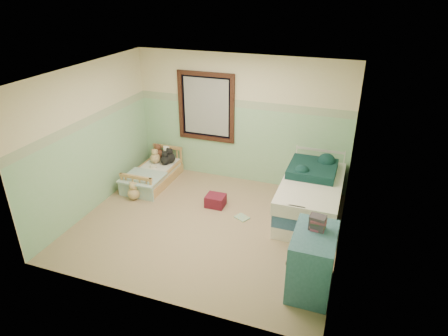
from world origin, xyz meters
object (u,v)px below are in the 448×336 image
(toddler_bed_frame, at_px, (154,178))
(red_pillow, at_px, (216,201))
(plush_floor_cream, at_px, (154,175))
(twin_bed_frame, at_px, (309,209))
(dresser, at_px, (312,261))
(plush_floor_tan, at_px, (134,193))
(floor_book, at_px, (242,218))

(toddler_bed_frame, distance_m, red_pillow, 1.55)
(toddler_bed_frame, height_order, plush_floor_cream, plush_floor_cream)
(twin_bed_frame, distance_m, dresser, 1.86)
(toddler_bed_frame, height_order, plush_floor_tan, plush_floor_tan)
(plush_floor_cream, xyz_separation_m, dresser, (3.43, -2.03, 0.31))
(red_pillow, bearing_deg, floor_book, -22.14)
(twin_bed_frame, relative_size, red_pillow, 5.59)
(dresser, bearing_deg, red_pillow, 141.35)
(dresser, distance_m, red_pillow, 2.46)
(plush_floor_tan, bearing_deg, toddler_bed_frame, 88.17)
(toddler_bed_frame, distance_m, twin_bed_frame, 3.12)
(dresser, distance_m, floor_book, 1.91)
(plush_floor_cream, height_order, plush_floor_tan, same)
(toddler_bed_frame, distance_m, dresser, 3.93)
(toddler_bed_frame, xyz_separation_m, plush_floor_tan, (-0.02, -0.72, 0.03))
(toddler_bed_frame, bearing_deg, dresser, -30.02)
(red_pillow, bearing_deg, plush_floor_tan, -169.41)
(red_pillow, xyz_separation_m, floor_book, (0.57, -0.23, -0.09))
(twin_bed_frame, height_order, red_pillow, twin_bed_frame)
(plush_floor_cream, relative_size, dresser, 0.28)
(dresser, bearing_deg, floor_book, 135.97)
(twin_bed_frame, height_order, floor_book, twin_bed_frame)
(toddler_bed_frame, xyz_separation_m, dresser, (3.39, -1.96, 0.34))
(twin_bed_frame, relative_size, dresser, 2.20)
(plush_floor_cream, distance_m, dresser, 3.99)
(plush_floor_tan, relative_size, dresser, 0.28)
(plush_floor_tan, distance_m, red_pillow, 1.53)
(plush_floor_tan, distance_m, twin_bed_frame, 3.19)
(toddler_bed_frame, height_order, dresser, dresser)
(plush_floor_tan, bearing_deg, dresser, -20.01)
(plush_floor_cream, bearing_deg, floor_book, -19.39)
(plush_floor_cream, height_order, floor_book, plush_floor_cream)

